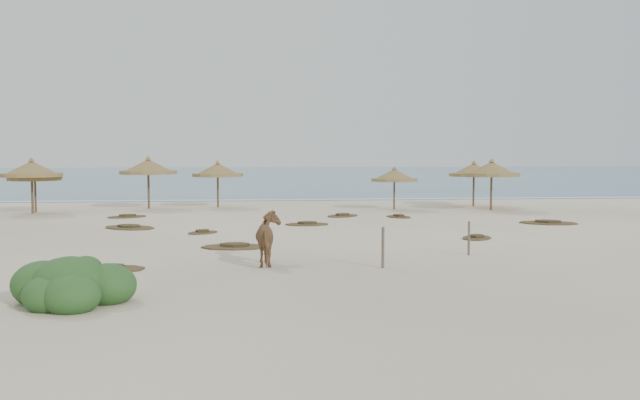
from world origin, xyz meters
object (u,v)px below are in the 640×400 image
Objects in this scene: horse at (270,238)px; palapa_0 at (32,170)px; palapa_1 at (35,174)px; bush at (71,286)px.

palapa_0 is at bearing -60.53° from horse.
palapa_0 is 1.14× the size of palapa_1.
palapa_1 is (-0.03, 0.70, -0.27)m from palapa_0.
palapa_0 is 23.09m from horse.
horse reaches higher than bush.
palapa_1 is at bearing -61.39° from horse.
bush is (-4.74, -5.22, -0.40)m from horse.
palapa_1 is 23.68m from horse.
horse is 0.68× the size of bush.
horse is (12.62, -19.27, -1.63)m from palapa_0.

